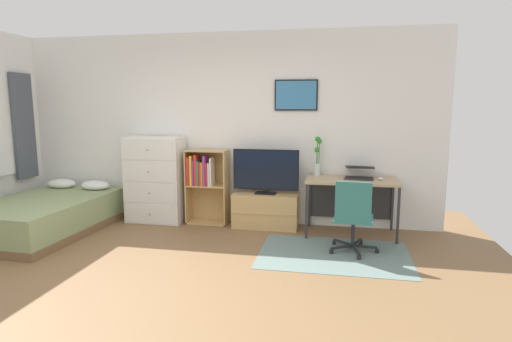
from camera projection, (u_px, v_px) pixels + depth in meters
name	position (u px, v px, depth m)	size (l,w,h in m)	color
ground_plane	(156.00, 289.00, 3.90)	(7.20, 7.20, 0.00)	brown
wall_back_with_posters	(224.00, 129.00, 6.05)	(6.12, 0.09, 2.70)	white
area_rug	(334.00, 254.00, 4.80)	(1.70, 1.20, 0.01)	slate
bed	(45.00, 215.00, 5.62)	(1.38, 2.04, 0.59)	brown
dresser	(155.00, 180.00, 6.08)	(0.82, 0.46, 1.24)	white
bookshelf	(204.00, 179.00, 6.00)	(0.59, 0.30, 1.06)	tan
tv_stand	(266.00, 210.00, 5.84)	(0.90, 0.41, 0.48)	tan
television	(266.00, 172.00, 5.74)	(0.91, 0.16, 0.62)	black
desk	(351.00, 188.00, 5.53)	(1.18, 0.63, 0.74)	tan
office_chair	(353.00, 215.00, 4.76)	(0.57, 0.58, 0.86)	#232326
laptop	(360.00, 173.00, 5.53)	(0.42, 0.44, 0.16)	#333338
computer_mouse	(381.00, 179.00, 5.38)	(0.06, 0.10, 0.03)	silver
bamboo_vase	(317.00, 158.00, 5.71)	(0.10, 0.10, 0.53)	silver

